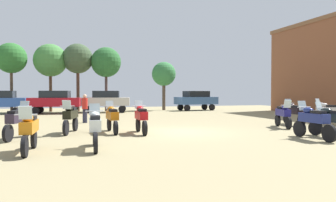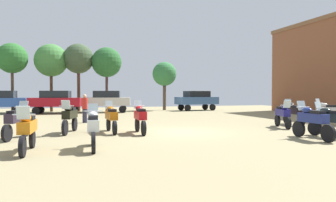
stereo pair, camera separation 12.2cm
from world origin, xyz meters
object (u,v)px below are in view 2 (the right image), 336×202
motorcycle_5 (312,121)px  person_1 (85,106)px  car_4 (107,100)px  motorcycle_11 (111,117)px  tree_5 (12,59)px  tree_1 (51,61)px  motorcycle_2 (27,129)px  car_1 (56,100)px  motorcycle_8 (17,121)px  motorcycle_12 (331,120)px  motorcycle_4 (140,117)px  tree_3 (164,74)px  car_3 (0,100)px  tree_2 (107,63)px  motorcycle_7 (328,112)px  tree_8 (78,59)px  motorcycle_6 (70,117)px  motorcycle_1 (293,112)px  car_2 (197,99)px  motorcycle_3 (93,127)px  motorcycle_10 (283,114)px

motorcycle_5 → person_1: (-8.19, 9.69, 0.28)m
car_4 → motorcycle_11: bearing=-173.9°
tree_5 → tree_1: bearing=4.0°
motorcycle_2 → car_1: (0.08, 18.63, 0.45)m
motorcycle_8 → motorcycle_12: bearing=2.6°
motorcycle_4 → motorcycle_12: bearing=-25.2°
motorcycle_4 → tree_3: bearing=71.1°
car_3 → tree_2: size_ratio=0.70×
tree_1 → motorcycle_5: bearing=-64.3°
car_3 → tree_5: (0.60, 2.19, 3.81)m
motorcycle_7 → car_1: bearing=119.8°
motorcycle_11 → tree_8: 18.12m
motorcycle_5 → tree_3: (0.44, 21.60, 3.01)m
motorcycle_6 → tree_8: bearing=-78.1°
motorcycle_1 → tree_8: tree_8 is taller
car_2 → motorcycle_2: bearing=137.3°
motorcycle_5 → motorcycle_12: motorcycle_5 is taller
motorcycle_4 → motorcycle_6: 3.19m
motorcycle_3 → tree_3: 23.13m
tree_1 → tree_5: tree_1 is taller
motorcycle_5 → motorcycle_11: motorcycle_5 is taller
motorcycle_3 → car_1: bearing=99.2°
motorcycle_4 → tree_3: (6.48, 17.81, 3.03)m
motorcycle_8 → car_3: car_3 is taller
motorcycle_2 → motorcycle_4: motorcycle_4 is taller
motorcycle_3 → motorcycle_12: (9.51, -0.19, -0.01)m
tree_1 → tree_3: 11.27m
car_3 → motorcycle_4: bearing=-148.6°
car_1 → person_1: (2.03, -9.33, -0.15)m
motorcycle_10 → car_2: 16.35m
motorcycle_1 → motorcycle_7: size_ratio=0.99×
motorcycle_1 → motorcycle_5: motorcycle_5 is taller
motorcycle_12 → tree_2: tree_2 is taller
motorcycle_8 → tree_5: 19.26m
motorcycle_1 → motorcycle_4: bearing=-164.9°
car_1 → motorcycle_8: bearing=-173.2°
motorcycle_1 → car_4: 17.19m
motorcycle_8 → tree_1: tree_1 is taller
motorcycle_3 → tree_8: 22.03m
motorcycle_8 → tree_2: 19.12m
motorcycle_5 → motorcycle_6: bearing=153.0°
motorcycle_4 → car_2: size_ratio=0.47×
motorcycle_12 → motorcycle_5: bearing=175.4°
car_2 → tree_8: tree_8 is taller
motorcycle_1 → car_2: size_ratio=0.47×
motorcycle_10 → motorcycle_11: (-8.84, 0.59, 0.00)m
motorcycle_6 → motorcycle_7: motorcycle_6 is taller
motorcycle_10 → tree_3: bearing=-69.2°
motorcycle_5 → car_2: car_2 is taller
tree_3 → motorcycle_1: bearing=-81.3°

